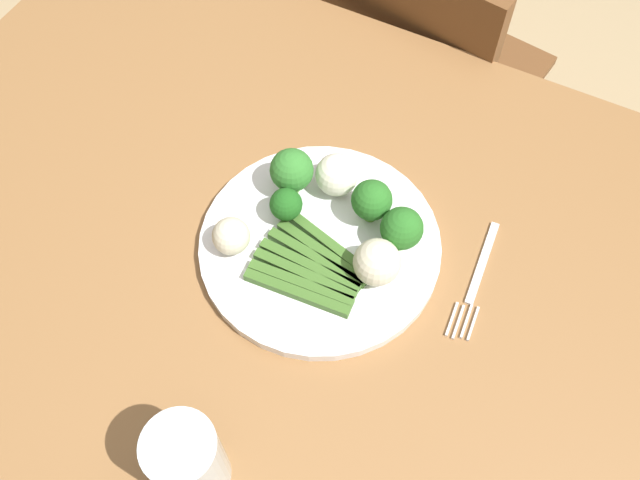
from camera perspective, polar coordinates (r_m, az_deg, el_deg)
The scene contains 14 objects.
ground_plane at distance 1.58m, azimuth 0.29°, elevation -15.71°, with size 6.00×6.00×0.02m, color tan.
dining_table at distance 0.95m, azimuth 0.47°, elevation -5.36°, with size 1.27×0.83×0.77m.
chair at distance 1.40m, azimuth 6.93°, elevation 12.26°, with size 0.45×0.45×0.87m.
plate at distance 0.85m, azimuth 0.00°, elevation -0.43°, with size 0.29×0.29×0.01m, color white.
asparagus_bundle at distance 0.82m, azimuth -0.69°, elevation -2.28°, with size 0.14×0.11×0.01m.
broccoli_left at distance 0.84m, azimuth 4.26°, elevation 3.24°, with size 0.05×0.05×0.06m.
broccoli_right at distance 0.82m, azimuth 6.71°, elevation 0.92°, with size 0.05×0.05×0.06m.
broccoli_back_right at distance 0.86m, azimuth -2.33°, elevation 5.70°, with size 0.05×0.05×0.07m.
broccoli_front_left at distance 0.84m, azimuth -2.80°, elevation 2.90°, with size 0.04×0.04×0.05m.
cauliflower_outer_edge at distance 0.83m, azimuth -7.29°, elevation 0.33°, with size 0.05×0.05×0.05m, color beige.
cauliflower_near_center at distance 0.80m, azimuth 4.69°, elevation -1.84°, with size 0.06×0.06×0.06m, color beige.
cauliflower_near_fork at distance 0.87m, azimuth 1.39°, elevation 5.37°, with size 0.05×0.05×0.05m, color white.
fork at distance 0.85m, azimuth 12.70°, elevation -3.19°, with size 0.03×0.17×0.00m.
water_glass at distance 0.71m, azimuth -10.77°, elevation -17.35°, with size 0.07×0.07×0.12m, color silver.
Camera 1 is at (-0.18, 0.37, 1.51)m, focal length 39.06 mm.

